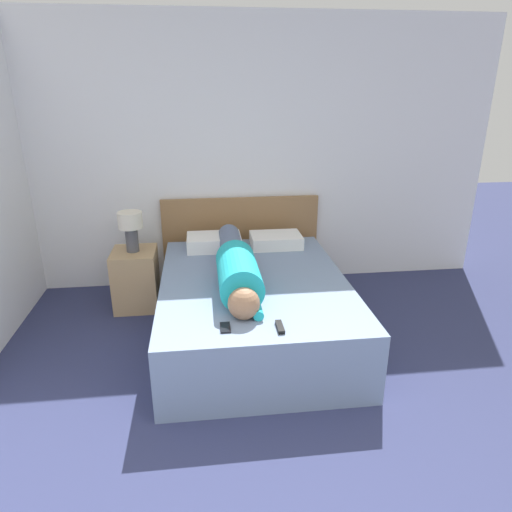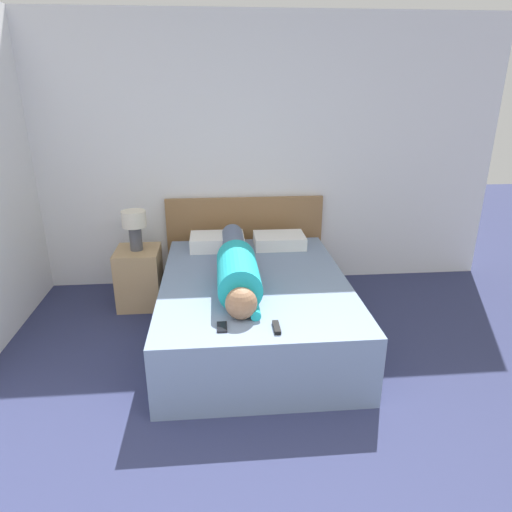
% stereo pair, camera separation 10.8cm
% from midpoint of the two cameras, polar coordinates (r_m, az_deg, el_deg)
% --- Properties ---
extents(wall_back, '(5.14, 0.06, 2.60)m').
position_cam_midpoint_polar(wall_back, '(4.58, -3.18, 12.30)').
color(wall_back, white).
rests_on(wall_back, ground_plane).
extents(bed, '(1.47, 1.97, 0.51)m').
position_cam_midpoint_polar(bed, '(3.75, -1.11, -6.47)').
color(bed, '#7589A8').
rests_on(bed, ground_plane).
extents(headboard, '(1.59, 0.04, 0.90)m').
position_cam_midpoint_polar(headboard, '(4.72, -2.55, 1.94)').
color(headboard, olive).
rests_on(headboard, ground_plane).
extents(nightstand, '(0.39, 0.43, 0.55)m').
position_cam_midpoint_polar(nightstand, '(4.39, -15.45, -2.78)').
color(nightstand, tan).
rests_on(nightstand, ground_plane).
extents(table_lamp, '(0.22, 0.22, 0.37)m').
position_cam_midpoint_polar(table_lamp, '(4.22, -16.11, 3.64)').
color(table_lamp, '#4C4C51').
rests_on(table_lamp, nightstand).
extents(person_lying, '(0.31, 1.61, 0.31)m').
position_cam_midpoint_polar(person_lying, '(3.51, -3.30, -1.45)').
color(person_lying, '#936B4C').
rests_on(person_lying, bed).
extents(pillow_near_headboard, '(0.50, 0.34, 0.13)m').
position_cam_midpoint_polar(pillow_near_headboard, '(4.30, -5.99, 1.74)').
color(pillow_near_headboard, white).
rests_on(pillow_near_headboard, bed).
extents(pillow_second, '(0.48, 0.34, 0.12)m').
position_cam_midpoint_polar(pillow_second, '(4.35, 1.80, 1.98)').
color(pillow_second, white).
rests_on(pillow_second, bed).
extents(tv_remote, '(0.04, 0.15, 0.02)m').
position_cam_midpoint_polar(tv_remote, '(2.93, 1.95, -8.87)').
color(tv_remote, black).
rests_on(tv_remote, bed).
extents(cell_phone, '(0.06, 0.13, 0.01)m').
position_cam_midpoint_polar(cell_phone, '(2.94, -4.92, -8.91)').
color(cell_phone, black).
rests_on(cell_phone, bed).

